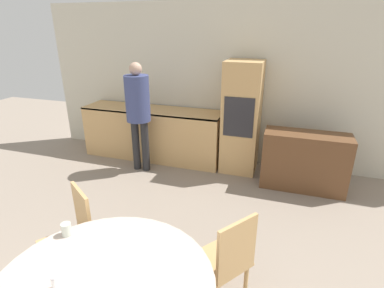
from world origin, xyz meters
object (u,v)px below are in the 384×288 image
Objects in this scene: person_standing at (138,106)px; chair_far_left at (75,233)px; sideboard at (304,161)px; oven_unit at (242,118)px; chair_far_right at (228,259)px; cup at (66,229)px.

chair_far_left is at bearing -76.91° from person_standing.
chair_far_left is at bearing -128.85° from sideboard.
sideboard is at bearing -19.21° from oven_unit.
sideboard is 2.43m from chair_far_right.
oven_unit is at bearing 75.88° from cup.
chair_far_right is 2.91m from person_standing.
chair_far_right is (1.35, 0.11, 0.00)m from chair_far_left.
chair_far_right is at bearing -104.87° from sideboard.
person_standing is at bearing 106.14° from cup.
oven_unit is at bearing 19.39° from person_standing.
chair_far_left reaches higher than cup.
chair_far_left reaches higher than sideboard.
chair_far_right is at bearing -48.90° from person_standing.
cup is at bearing -19.86° from chair_far_left.
oven_unit is 1.01× the size of person_standing.
chair_far_right is 1.25m from cup.
chair_far_left is at bearing -49.98° from chair_far_right.
oven_unit is 2.74m from chair_far_right.
oven_unit reaches higher than chair_far_left.
oven_unit is at bearing -136.86° from chair_far_right.
oven_unit reaches higher than person_standing.
oven_unit is 17.57× the size of cup.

